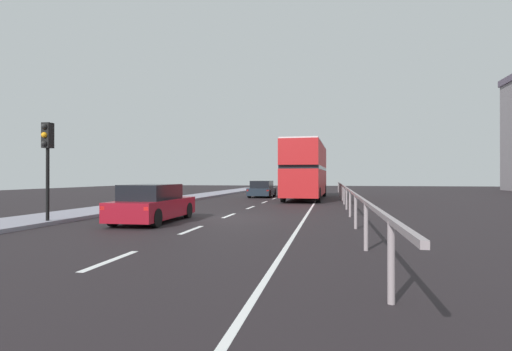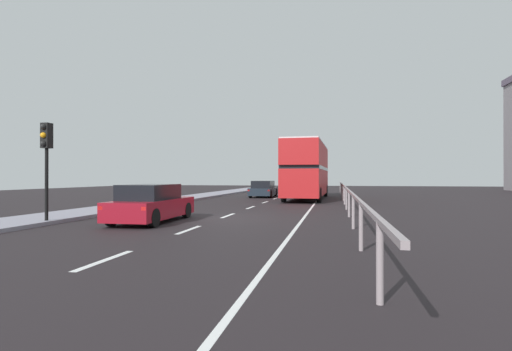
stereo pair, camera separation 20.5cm
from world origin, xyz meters
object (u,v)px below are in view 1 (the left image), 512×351
Objects in this scene: sedan_car_ahead at (262,189)px; traffic_signal_pole at (47,147)px; double_decker_bus_red at (306,169)px; hatchback_car_near at (153,204)px.

traffic_signal_pole is at bearing -101.07° from sedan_car_ahead.
double_decker_bus_red reaches higher than hatchback_car_near.
traffic_signal_pole is at bearing -112.45° from double_decker_bus_red.
double_decker_bus_red is at bearing 73.12° from hatchback_car_near.
hatchback_car_near is 1.29× the size of traffic_signal_pole.
traffic_signal_pole reaches higher than hatchback_car_near.
traffic_signal_pole is (-8.03, -17.87, 0.48)m from double_decker_bus_red.
sedan_car_ahead is at bearing 86.37° from hatchback_car_near.
hatchback_car_near is 18.53m from sedan_car_ahead.
hatchback_car_near is at bearing -104.25° from double_decker_bus_red.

